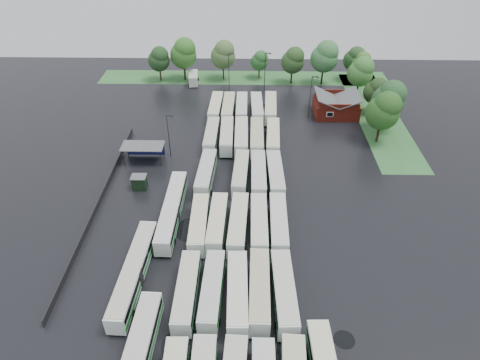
{
  "coord_description": "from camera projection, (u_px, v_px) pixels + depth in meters",
  "views": [
    {
      "loc": [
        3.21,
        -49.42,
        46.64
      ],
      "look_at": [
        2.0,
        12.0,
        2.5
      ],
      "focal_mm": 32.0,
      "sensor_mm": 36.0,
      "label": 1
    }
  ],
  "objects": [
    {
      "name": "tree_north_1",
      "position": [
        184.0,
        53.0,
        114.39
      ],
      "size": [
        7.11,
        7.11,
        11.77
      ],
      "color": "#2F2013",
      "rests_on": "ground"
    },
    {
      "name": "tree_east_2",
      "position": [
        376.0,
        91.0,
        99.04
      ],
      "size": [
        5.35,
        5.35,
        8.86
      ],
      "color": "black",
      "rests_on": "ground"
    },
    {
      "name": "bus_r2c3",
      "position": [
        259.0,
        224.0,
        67.06
      ],
      "size": [
        2.66,
        12.38,
        3.44
      ],
      "rotation": [
        0.0,
        0.0,
        -0.0
      ],
      "color": "silver",
      "rests_on": "ground"
    },
    {
      "name": "west_fence",
      "position": [
        100.0,
        201.0,
        73.89
      ],
      "size": [
        0.1,
        50.0,
        1.2
      ],
      "primitive_type": "cube",
      "color": "#2D2D30",
      "rests_on": "ground"
    },
    {
      "name": "bus_r4c1",
      "position": [
        227.0,
        136.0,
        89.56
      ],
      "size": [
        2.84,
        12.43,
        3.45
      ],
      "rotation": [
        0.0,
        0.0,
        0.02
      ],
      "color": "silver",
      "rests_on": "ground"
    },
    {
      "name": "tree_north_4",
      "position": [
        293.0,
        60.0,
        112.96
      ],
      "size": [
        6.11,
        6.11,
        10.12
      ],
      "color": "black",
      "rests_on": "ground"
    },
    {
      "name": "bus_r4c3",
      "position": [
        257.0,
        137.0,
        89.0
      ],
      "size": [
        2.84,
        12.75,
        3.54
      ],
      "rotation": [
        0.0,
        0.0,
        -0.01
      ],
      "color": "silver",
      "rests_on": "ground"
    },
    {
      "name": "bus_r5c0",
      "position": [
        216.0,
        108.0,
        100.34
      ],
      "size": [
        3.01,
        12.43,
        3.44
      ],
      "rotation": [
        0.0,
        0.0,
        -0.03
      ],
      "color": "silver",
      "rests_on": "ground"
    },
    {
      "name": "bus_r5c2",
      "position": [
        242.0,
        108.0,
        100.36
      ],
      "size": [
        2.62,
        12.15,
        3.38
      ],
      "rotation": [
        0.0,
        0.0,
        -0.0
      ],
      "color": "silver",
      "rests_on": "ground"
    },
    {
      "name": "bus_r3c3",
      "position": [
        258.0,
        175.0,
        77.96
      ],
      "size": [
        2.69,
        12.6,
        3.51
      ],
      "rotation": [
        0.0,
        0.0,
        0.0
      ],
      "color": "silver",
      "rests_on": "ground"
    },
    {
      "name": "grass_strip_north",
      "position": [
        244.0,
        78.0,
        119.97
      ],
      "size": [
        80.0,
        10.0,
        0.01
      ],
      "primitive_type": "cube",
      "color": "#306930",
      "rests_on": "ground"
    },
    {
      "name": "minibus",
      "position": [
        193.0,
        78.0,
        115.79
      ],
      "size": [
        2.98,
        6.65,
        2.82
      ],
      "rotation": [
        0.0,
        0.0,
        0.09
      ],
      "color": "silver",
      "rests_on": "ground"
    },
    {
      "name": "tree_east_4",
      "position": [
        361.0,
        63.0,
        113.6
      ],
      "size": [
        5.31,
        5.31,
        8.8
      ],
      "color": "black",
      "rests_on": "ground"
    },
    {
      "name": "bus_r1c2",
      "position": [
        237.0,
        293.0,
        55.97
      ],
      "size": [
        3.0,
        12.66,
        3.51
      ],
      "rotation": [
        0.0,
        0.0,
        0.03
      ],
      "color": "silver",
      "rests_on": "ground"
    },
    {
      "name": "tree_north_0",
      "position": [
        159.0,
        59.0,
        114.71
      ],
      "size": [
        5.79,
        5.79,
        9.59
      ],
      "color": "black",
      "rests_on": "ground"
    },
    {
      "name": "artic_bus_west_c",
      "position": [
        134.0,
        272.0,
        59.02
      ],
      "size": [
        3.33,
        18.19,
        3.36
      ],
      "rotation": [
        0.0,
        0.0,
        -0.04
      ],
      "color": "silver",
      "rests_on": "ground"
    },
    {
      "name": "bus_r5c1",
      "position": [
        228.0,
        108.0,
        100.15
      ],
      "size": [
        2.88,
        12.41,
        3.44
      ],
      "rotation": [
        0.0,
        0.0,
        -0.02
      ],
      "color": "silver",
      "rests_on": "ground"
    },
    {
      "name": "bus_r5c3",
      "position": [
        257.0,
        108.0,
        100.08
      ],
      "size": [
        2.97,
        12.5,
        3.46
      ],
      "rotation": [
        0.0,
        0.0,
        0.03
      ],
      "color": "silver",
      "rests_on": "ground"
    },
    {
      "name": "puddle_1",
      "position": [
        295.0,
        349.0,
        51.52
      ],
      "size": [
        4.37,
        4.37,
        0.01
      ],
      "primitive_type": "cylinder",
      "color": "black",
      "rests_on": "ground"
    },
    {
      "name": "artic_bus_west_b",
      "position": [
        172.0,
        210.0,
        69.81
      ],
      "size": [
        2.84,
        18.33,
        3.4
      ],
      "rotation": [
        0.0,
        0.0,
        -0.01
      ],
      "color": "silver",
      "rests_on": "ground"
    },
    {
      "name": "tree_east_1",
      "position": [
        390.0,
        99.0,
        91.17
      ],
      "size": [
        7.08,
        7.08,
        11.72
      ],
      "color": "black",
      "rests_on": "ground"
    },
    {
      "name": "bus_r3c0",
      "position": [
        206.0,
        173.0,
        78.4
      ],
      "size": [
        3.28,
        12.59,
        3.47
      ],
      "rotation": [
        0.0,
        0.0,
        -0.05
      ],
      "color": "silver",
      "rests_on": "ground"
    },
    {
      "name": "bus_r1c1",
      "position": [
        212.0,
        290.0,
        56.43
      ],
      "size": [
        2.94,
        12.22,
        3.38
      ],
      "rotation": [
        0.0,
        0.0,
        -0.03
      ],
      "color": "silver",
      "rests_on": "ground"
    },
    {
      "name": "bus_r3c4",
      "position": [
        275.0,
        175.0,
        77.96
      ],
      "size": [
        3.0,
        12.58,
        3.48
      ],
      "rotation": [
        0.0,
        0.0,
        0.03
      ],
      "color": "silver",
      "rests_on": "ground"
    },
    {
      "name": "tree_east_0",
      "position": [
        384.0,
        110.0,
        86.96
      ],
      "size": [
        6.99,
        6.99,
        11.57
      ],
      "color": "black",
      "rests_on": "ground"
    },
    {
      "name": "tree_north_6",
      "position": [
        355.0,
        59.0,
        115.01
      ],
      "size": [
        5.71,
        5.71,
        9.46
      ],
      "color": "black",
      "rests_on": "ground"
    },
    {
      "name": "bus_r2c1",
      "position": [
        217.0,
        223.0,
        67.34
      ],
      "size": [
        2.93,
        12.22,
        3.38
      ],
      "rotation": [
        0.0,
        0.0,
        -0.03
      ],
      "color": "silver",
      "rests_on": "ground"
    },
    {
      "name": "bus_r4c4",
      "position": [
        273.0,
        137.0,
        89.01
      ],
      "size": [
        3.2,
        12.55,
        3.47
      ],
      "rotation": [
        0.0,
        0.0,
        -0.05
      ],
      "color": "silver",
      "rests_on": "ground"
    },
    {
      "name": "tree_north_5",
      "position": [
        325.0,
        56.0,
        111.83
      ],
      "size": [
        7.26,
        7.26,
        12.03
      ],
      "color": "black",
      "rests_on": "ground"
    },
    {
      "name": "puddle_2",
      "position": [
        193.0,
        230.0,
        68.78
      ],
      "size": [
        6.02,
        6.02,
        0.01
      ],
      "primitive_type": "cylinder",
      "color": "black",
      "rests_on": "ground"
    },
    {
      "name": "bus_r5c4",
      "position": [
        270.0,
        108.0,
        100.15
      ],
      "size": [
        3.22,
        12.7,
        3.51
      ],
      "rotation": [
        0.0,
        0.0,
        -0.04
      ],
      "color": "silver",
      "rests_on": "ground"
    },
    {
      "name": "lamp_post_ne",
      "position": [
        311.0,
        95.0,
        96.55
      ],
      "size": [
        1.59,
        0.31,
        10.35
      ],
      "color": "#2D2D30",
      "rests_on": "ground"
    },
    {
      "name": "bus_r1c3",
      "position": [
        259.0,
        290.0,
        56.37
      ],
      "size": [
        2.87,
        12.61,
        3.5
      ],
      "rotation": [
        0.0,
        0.0,
        -0.02
      ],
      "color": "silver",
      "rests_on": "ground"
    },
    {
      "name": "tree_north_3",
      "position": [
        260.0,
        60.0,
        116.83
      ],
      "size": [
        4.76,
        4.76,
        7.88
      ],
      "color": "#38291D",
      "rests_on": "ground"
    },
    {
      "name": "grass_strip_east",
      "position": [
        377.0,
        115.0,
        101.59
      ],
      "size": [
        10.0,
        50.0,
        0.01
      ],
      "primitive_type": "cube",
      "color": "#306930",
      "rests_on": "ground"
    },
    {
      "name": "tree_east_3",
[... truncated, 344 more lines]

